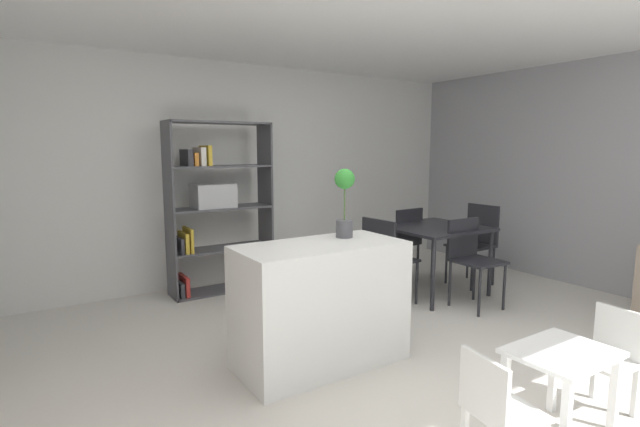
# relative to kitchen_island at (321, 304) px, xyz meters

# --- Properties ---
(ground_plane) EXTENTS (9.27, 9.27, 0.00)m
(ground_plane) POSITION_rel_kitchen_island_xyz_m (0.33, -0.26, -0.46)
(ground_plane) COLOR beige
(back_partition) EXTENTS (6.74, 0.06, 2.60)m
(back_partition) POSITION_rel_kitchen_island_xyz_m (0.33, 2.51, 0.84)
(back_partition) COLOR silver
(back_partition) RESTS_ON ground_plane
(right_partition_gray) EXTENTS (0.06, 5.60, 2.60)m
(right_partition_gray) POSITION_rel_kitchen_island_xyz_m (3.67, -0.26, 0.84)
(right_partition_gray) COLOR #9E9EA3
(right_partition_gray) RESTS_ON ground_plane
(kitchen_island) EXTENTS (1.24, 0.62, 0.91)m
(kitchen_island) POSITION_rel_kitchen_island_xyz_m (0.00, 0.00, 0.00)
(kitchen_island) COLOR white
(kitchen_island) RESTS_ON ground_plane
(potted_plant_on_island) EXTENTS (0.16, 0.16, 0.53)m
(potted_plant_on_island) POSITION_rel_kitchen_island_xyz_m (0.29, 0.11, 0.77)
(potted_plant_on_island) COLOR #4C4C51
(potted_plant_on_island) RESTS_ON kitchen_island
(open_bookshelf) EXTENTS (1.14, 0.37, 1.89)m
(open_bookshelf) POSITION_rel_kitchen_island_xyz_m (-0.03, 2.15, 0.53)
(open_bookshelf) COLOR #4C4C51
(open_bookshelf) RESTS_ON ground_plane
(child_table) EXTENTS (0.56, 0.43, 0.51)m
(child_table) POSITION_rel_kitchen_island_xyz_m (0.60, -1.49, -0.04)
(child_table) COLOR white
(child_table) RESTS_ON ground_plane
(child_chair_left) EXTENTS (0.36, 0.36, 0.62)m
(child_chair_left) POSITION_rel_kitchen_island_xyz_m (0.06, -1.48, -0.11)
(child_chair_left) COLOR silver
(child_chair_left) RESTS_ON ground_plane
(child_chair_right) EXTENTS (0.32, 0.32, 0.64)m
(child_chair_right) POSITION_rel_kitchen_island_xyz_m (1.13, -1.49, -0.10)
(child_chair_right) COLOR silver
(child_chair_right) RESTS_ON ground_plane
(dining_table) EXTENTS (0.99, 0.95, 0.75)m
(dining_table) POSITION_rel_kitchen_island_xyz_m (1.99, 0.78, 0.22)
(dining_table) COLOR #232328
(dining_table) RESTS_ON ground_plane
(dining_chair_window_side) EXTENTS (0.46, 0.44, 0.94)m
(dining_chair_window_side) POSITION_rel_kitchen_island_xyz_m (2.71, 0.78, 0.10)
(dining_chair_window_side) COLOR #232328
(dining_chair_window_side) RESTS_ON ground_plane
(dining_chair_near) EXTENTS (0.43, 0.44, 0.89)m
(dining_chair_near) POSITION_rel_kitchen_island_xyz_m (1.99, 0.27, 0.09)
(dining_chair_near) COLOR #232328
(dining_chair_near) RESTS_ON ground_plane
(dining_chair_far) EXTENTS (0.46, 0.45, 0.90)m
(dining_chair_far) POSITION_rel_kitchen_island_xyz_m (2.00, 1.28, 0.09)
(dining_chair_far) COLOR #232328
(dining_chair_far) RESTS_ON ground_plane
(dining_chair_island_side) EXTENTS (0.44, 0.49, 0.90)m
(dining_chair_island_side) POSITION_rel_kitchen_island_xyz_m (1.28, 0.77, 0.09)
(dining_chair_island_side) COLOR #232328
(dining_chair_island_side) RESTS_ON ground_plane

